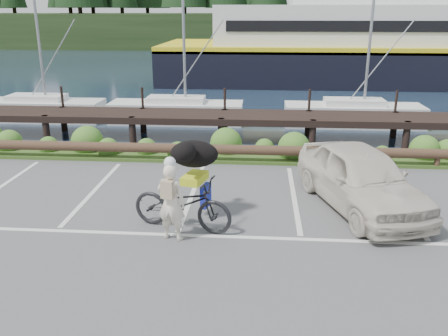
# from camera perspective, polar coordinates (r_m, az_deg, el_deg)

# --- Properties ---
(ground) EXTENTS (72.00, 72.00, 0.00)m
(ground) POSITION_cam_1_polar(r_m,az_deg,el_deg) (10.48, -5.33, -7.07)
(ground) COLOR #4D4E50
(harbor_backdrop) EXTENTS (170.00, 160.00, 30.00)m
(harbor_backdrop) POSITION_cam_1_polar(r_m,az_deg,el_deg) (87.91, 3.68, 15.45)
(harbor_backdrop) COLOR #172537
(harbor_backdrop) RESTS_ON ground
(vegetation_strip) EXTENTS (34.00, 1.60, 0.10)m
(vegetation_strip) POSITION_cam_1_polar(r_m,az_deg,el_deg) (15.37, -2.09, 1.59)
(vegetation_strip) COLOR #3D5B21
(vegetation_strip) RESTS_ON ground
(log_rail) EXTENTS (32.00, 0.30, 0.60)m
(log_rail) POSITION_cam_1_polar(r_m,az_deg,el_deg) (14.72, -2.39, 0.62)
(log_rail) COLOR #443021
(log_rail) RESTS_ON ground
(bicycle) EXTENTS (2.36, 1.32, 1.18)m
(bicycle) POSITION_cam_1_polar(r_m,az_deg,el_deg) (10.17, -5.06, -4.25)
(bicycle) COLOR black
(bicycle) RESTS_ON ground
(cyclist) EXTENTS (0.68, 0.53, 1.64)m
(cyclist) POSITION_cam_1_polar(r_m,az_deg,el_deg) (9.65, -6.36, -4.10)
(cyclist) COLOR white
(cyclist) RESTS_ON ground
(dog) EXTENTS (0.78, 1.17, 0.62)m
(dog) POSITION_cam_1_polar(r_m,az_deg,el_deg) (10.49, -3.61, 1.70)
(dog) COLOR black
(dog) RESTS_ON bicycle
(parked_car) EXTENTS (2.99, 4.70, 1.49)m
(parked_car) POSITION_cam_1_polar(r_m,az_deg,el_deg) (11.65, 16.12, -1.12)
(parked_car) COLOR beige
(parked_car) RESTS_ON ground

